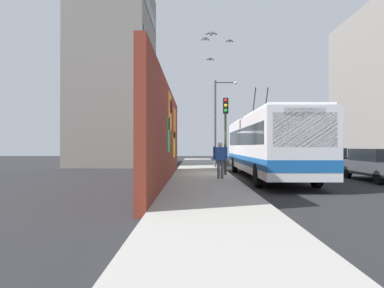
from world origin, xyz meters
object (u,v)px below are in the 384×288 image
Objects in this scene: parked_car_silver at (299,156)px; traffic_light at (225,123)px; city_bus at (267,144)px; pedestrian_at_curb at (220,157)px; parked_car_black at (327,159)px; street_lamp at (218,117)px; parked_car_dark_gray at (379,164)px.

traffic_light is at bearing 145.84° from parked_car_silver.
pedestrian_at_curb is at bearing 122.80° from city_bus.
city_bus is at bearing 134.29° from parked_car_black.
pedestrian_at_curb is 0.27× the size of street_lamp.
city_bus is 2.88× the size of parked_car_black.
parked_car_black is (5.07, -5.20, -0.99)m from city_bus.
parked_car_silver is at bearing -31.30° from pedestrian_at_curb.
traffic_light reaches higher than parked_car_dark_gray.
street_lamp is at bearing -3.36° from pedestrian_at_curb.
city_bus is 5.47m from parked_car_dark_gray.
parked_car_silver is at bearing 0.00° from parked_car_black.
parked_car_dark_gray is at bearing -140.82° from street_lamp.
parked_car_silver is (12.51, 0.00, -0.00)m from parked_car_dark_gray.
parked_car_silver is 8.66m from street_lamp.
pedestrian_at_curb is (-12.81, 7.79, 0.35)m from parked_car_silver.
parked_car_silver is (6.07, 0.00, 0.00)m from parked_car_black.
parked_car_silver is at bearing 0.00° from parked_car_dark_gray.
parked_car_black is 9.01m from traffic_light.
parked_car_dark_gray is 1.01× the size of parked_car_silver.
city_bus is 2.45m from traffic_light.
traffic_light reaches higher than parked_car_silver.
parked_car_black is 1.03× the size of traffic_light.
street_lamp reaches higher than city_bus.
parked_car_silver is (11.14, -5.20, -0.99)m from city_bus.
pedestrian_at_curb reaches higher than parked_car_dark_gray.
pedestrian_at_curb is 9.61m from street_lamp.
traffic_light reaches higher than parked_car_black.
street_lamp is (2.46, 7.25, 3.08)m from parked_car_black.
pedestrian_at_curb is 2.70m from traffic_light.
street_lamp is at bearing -0.79° from traffic_light.
street_lamp is (-3.61, 7.25, 3.07)m from parked_car_silver.
parked_car_dark_gray is 1.08× the size of parked_car_black.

